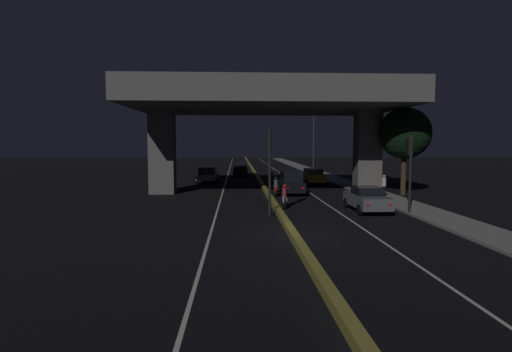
{
  "coord_description": "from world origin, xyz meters",
  "views": [
    {
      "loc": [
        -2.38,
        -17.26,
        4.01
      ],
      "look_at": [
        -0.83,
        15.13,
        1.4
      ],
      "focal_mm": 28.0,
      "sensor_mm": 36.0,
      "label": 1
    }
  ],
  "objects_px": {
    "traffic_light_left_of_median": "(270,156)",
    "motorcycle_red_filtering_mid": "(276,188)",
    "street_lamp": "(311,137)",
    "car_taxi_yellow_third": "(313,176)",
    "traffic_light_right_of_median": "(410,160)",
    "car_black_second": "(291,183)",
    "motorcycle_white_filtering_near": "(285,197)",
    "pedestrian_on_sidewalk": "(384,186)",
    "motorcycle_black_filtering_far": "(272,181)",
    "car_silver_lead_oncoming": "(208,174)",
    "car_black_second_oncoming": "(240,168)",
    "car_grey_lead": "(367,199)"
  },
  "relations": [
    {
      "from": "street_lamp",
      "to": "pedestrian_on_sidewalk",
      "type": "relative_size",
      "value": 5.17
    },
    {
      "from": "car_black_second_oncoming",
      "to": "pedestrian_on_sidewalk",
      "type": "bearing_deg",
      "value": 26.54
    },
    {
      "from": "car_black_second",
      "to": "car_silver_lead_oncoming",
      "type": "xyz_separation_m",
      "value": [
        -7.38,
        10.37,
        -0.07
      ]
    },
    {
      "from": "car_taxi_yellow_third",
      "to": "motorcycle_red_filtering_mid",
      "type": "relative_size",
      "value": 2.72
    },
    {
      "from": "car_black_second_oncoming",
      "to": "motorcycle_red_filtering_mid",
      "type": "bearing_deg",
      "value": 8.57
    },
    {
      "from": "traffic_light_left_of_median",
      "to": "motorcycle_black_filtering_far",
      "type": "bearing_deg",
      "value": 84.49
    },
    {
      "from": "street_lamp",
      "to": "traffic_light_left_of_median",
      "type": "bearing_deg",
      "value": -104.67
    },
    {
      "from": "traffic_light_left_of_median",
      "to": "motorcycle_black_filtering_far",
      "type": "xyz_separation_m",
      "value": [
        1.32,
        13.72,
        -2.69
      ]
    },
    {
      "from": "street_lamp",
      "to": "car_taxi_yellow_third",
      "type": "bearing_deg",
      "value": -99.75
    },
    {
      "from": "traffic_light_right_of_median",
      "to": "car_taxi_yellow_third",
      "type": "relative_size",
      "value": 0.95
    },
    {
      "from": "traffic_light_left_of_median",
      "to": "car_silver_lead_oncoming",
      "type": "bearing_deg",
      "value": 103.84
    },
    {
      "from": "traffic_light_right_of_median",
      "to": "car_grey_lead",
      "type": "relative_size",
      "value": 1.09
    },
    {
      "from": "car_taxi_yellow_third",
      "to": "pedestrian_on_sidewalk",
      "type": "relative_size",
      "value": 2.94
    },
    {
      "from": "motorcycle_white_filtering_near",
      "to": "car_silver_lead_oncoming",
      "type": "bearing_deg",
      "value": 22.71
    },
    {
      "from": "traffic_light_left_of_median",
      "to": "car_black_second_oncoming",
      "type": "relative_size",
      "value": 1.03
    },
    {
      "from": "car_silver_lead_oncoming",
      "to": "motorcycle_white_filtering_near",
      "type": "xyz_separation_m",
      "value": [
        6.08,
        -16.88,
        -0.22
      ]
    },
    {
      "from": "traffic_light_left_of_median",
      "to": "car_silver_lead_oncoming",
      "type": "distance_m",
      "value": 20.53
    },
    {
      "from": "traffic_light_left_of_median",
      "to": "motorcycle_red_filtering_mid",
      "type": "height_order",
      "value": "traffic_light_left_of_median"
    },
    {
      "from": "traffic_light_left_of_median",
      "to": "motorcycle_red_filtering_mid",
      "type": "relative_size",
      "value": 2.78
    },
    {
      "from": "motorcycle_white_filtering_near",
      "to": "motorcycle_black_filtering_far",
      "type": "distance_m",
      "value": 10.8
    },
    {
      "from": "car_silver_lead_oncoming",
      "to": "car_black_second_oncoming",
      "type": "distance_m",
      "value": 9.49
    },
    {
      "from": "street_lamp",
      "to": "motorcycle_black_filtering_far",
      "type": "xyz_separation_m",
      "value": [
        -6.82,
        -17.38,
        -4.3
      ]
    },
    {
      "from": "traffic_light_right_of_median",
      "to": "car_black_second_oncoming",
      "type": "bearing_deg",
      "value": 108.07
    },
    {
      "from": "car_taxi_yellow_third",
      "to": "motorcycle_white_filtering_near",
      "type": "bearing_deg",
      "value": 161.96
    },
    {
      "from": "motorcycle_white_filtering_near",
      "to": "pedestrian_on_sidewalk",
      "type": "distance_m",
      "value": 8.61
    },
    {
      "from": "traffic_light_right_of_median",
      "to": "motorcycle_white_filtering_near",
      "type": "xyz_separation_m",
      "value": [
        -6.76,
        2.91,
        -2.46
      ]
    },
    {
      "from": "traffic_light_left_of_median",
      "to": "traffic_light_right_of_median",
      "type": "bearing_deg",
      "value": 0.03
    },
    {
      "from": "car_silver_lead_oncoming",
      "to": "pedestrian_on_sidewalk",
      "type": "distance_m",
      "value": 19.14
    },
    {
      "from": "traffic_light_right_of_median",
      "to": "motorcycle_red_filtering_mid",
      "type": "xyz_separation_m",
      "value": [
        -6.78,
        8.43,
        -2.45
      ]
    },
    {
      "from": "car_silver_lead_oncoming",
      "to": "motorcycle_red_filtering_mid",
      "type": "relative_size",
      "value": 2.53
    },
    {
      "from": "motorcycle_red_filtering_mid",
      "to": "car_taxi_yellow_third",
      "type": "bearing_deg",
      "value": -22.14
    },
    {
      "from": "car_grey_lead",
      "to": "car_black_second",
      "type": "relative_size",
      "value": 0.99
    },
    {
      "from": "traffic_light_right_of_median",
      "to": "street_lamp",
      "type": "xyz_separation_m",
      "value": [
        0.17,
        31.09,
        1.85
      ]
    },
    {
      "from": "motorcycle_white_filtering_near",
      "to": "car_taxi_yellow_third",
      "type": "bearing_deg",
      "value": -14.48
    },
    {
      "from": "pedestrian_on_sidewalk",
      "to": "motorcycle_white_filtering_near",
      "type": "bearing_deg",
      "value": -154.71
    },
    {
      "from": "car_taxi_yellow_third",
      "to": "pedestrian_on_sidewalk",
      "type": "height_order",
      "value": "pedestrian_on_sidewalk"
    },
    {
      "from": "car_taxi_yellow_third",
      "to": "motorcycle_red_filtering_mid",
      "type": "bearing_deg",
      "value": 152.76
    },
    {
      "from": "motorcycle_black_filtering_far",
      "to": "motorcycle_red_filtering_mid",
      "type": "bearing_deg",
      "value": -178.86
    },
    {
      "from": "car_taxi_yellow_third",
      "to": "car_black_second_oncoming",
      "type": "bearing_deg",
      "value": 32.94
    },
    {
      "from": "car_grey_lead",
      "to": "motorcycle_black_filtering_far",
      "type": "relative_size",
      "value": 2.32
    },
    {
      "from": "motorcycle_black_filtering_far",
      "to": "car_black_second",
      "type": "bearing_deg",
      "value": -162.05
    },
    {
      "from": "street_lamp",
      "to": "car_grey_lead",
      "type": "relative_size",
      "value": 2.03
    },
    {
      "from": "traffic_light_left_of_median",
      "to": "car_grey_lead",
      "type": "distance_m",
      "value": 6.52
    },
    {
      "from": "motorcycle_black_filtering_far",
      "to": "street_lamp",
      "type": "bearing_deg",
      "value": -18.8
    },
    {
      "from": "car_silver_lead_oncoming",
      "to": "street_lamp",
      "type": "bearing_deg",
      "value": 133.39
    },
    {
      "from": "traffic_light_right_of_median",
      "to": "car_black_second",
      "type": "distance_m",
      "value": 11.1
    },
    {
      "from": "traffic_light_left_of_median",
      "to": "motorcycle_black_filtering_far",
      "type": "height_order",
      "value": "traffic_light_left_of_median"
    },
    {
      "from": "car_black_second_oncoming",
      "to": "car_taxi_yellow_third",
      "type": "bearing_deg",
      "value": 34.96
    },
    {
      "from": "car_silver_lead_oncoming",
      "to": "motorcycle_white_filtering_near",
      "type": "relative_size",
      "value": 2.34
    },
    {
      "from": "traffic_light_right_of_median",
      "to": "car_black_second_oncoming",
      "type": "distance_m",
      "value": 30.17
    }
  ]
}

